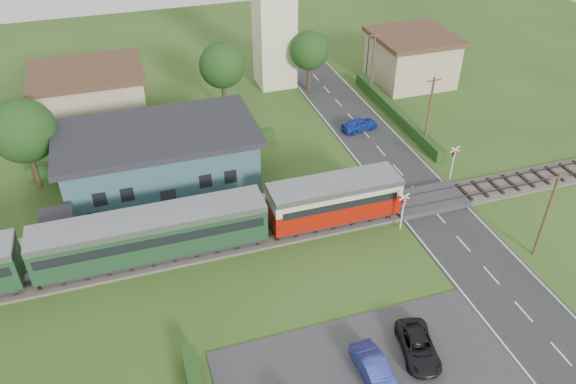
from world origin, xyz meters
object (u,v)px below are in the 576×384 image
object	(u,v)px
train	(104,243)
car_on_road	(359,124)
station_building	(160,159)
house_west	(91,95)
house_east	(411,58)
crossing_signal_far	(454,158)
car_park_blue	(374,369)
pedestrian_far	(91,224)
crossing_signal_near	(403,206)
car_park_dark	(418,347)
equipment_hut	(59,229)
pedestrian_near	(279,192)

from	to	relation	value
train	car_on_road	xyz separation A→B (m)	(24.63, 12.79, -1.50)
station_building	house_west	bearing A→B (deg)	109.65
house_east	crossing_signal_far	world-z (taller)	house_east
car_park_blue	pedestrian_far	bearing A→B (deg)	126.48
station_building	crossing_signal_far	size ratio (longest dim) A/B	4.88
crossing_signal_near	pedestrian_far	xyz separation A→B (m)	(-22.24, 5.96, -0.74)
house_west	car_park_blue	xyz separation A→B (m)	(13.73, -37.05, -2.07)
station_building	car_park_dark	xyz separation A→B (m)	(11.89, -22.34, -2.03)
house_east	crossing_signal_far	size ratio (longest dim) A/B	2.69
crossing_signal_near	house_east	bearing A→B (deg)	60.87
house_east	car_on_road	bearing A→B (deg)	-138.28
house_east	car_park_blue	xyz separation A→B (m)	(-21.27, -36.05, -2.07)
pedestrian_far	car_on_road	bearing A→B (deg)	-79.99
car_park_blue	car_on_road	bearing A→B (deg)	64.68
equipment_hut	pedestrian_far	xyz separation A→B (m)	(2.16, 0.36, -0.35)
pedestrian_far	equipment_hut	bearing A→B (deg)	89.54
station_building	pedestrian_near	bearing A→B (deg)	-34.69
station_building	house_west	size ratio (longest dim) A/B	1.48
train	pedestrian_near	world-z (taller)	train
train	car_on_road	world-z (taller)	train
crossing_signal_far	pedestrian_far	distance (m)	29.48
house_west	car_park_dark	xyz separation A→B (m)	(16.89, -36.35, -2.13)
equipment_hut	house_east	world-z (taller)	house_east
house_west	pedestrian_far	distance (m)	19.51
crossing_signal_far	pedestrian_far	xyz separation A→B (m)	(-29.44, 1.16, -0.74)
house_east	pedestrian_far	xyz separation A→B (m)	(-35.84, -18.44, -1.40)
equipment_hut	crossing_signal_near	distance (m)	25.04
station_building	train	size ratio (longest dim) A/B	0.37
crossing_signal_near	car_park_dark	world-z (taller)	crossing_signal_near
car_park_dark	car_park_blue	bearing A→B (deg)	-155.26
crossing_signal_near	pedestrian_near	size ratio (longest dim) A/B	1.76
station_building	car_on_road	distance (m)	20.13
house_west	crossing_signal_far	bearing A→B (deg)	-35.77
car_park_dark	pedestrian_far	distance (m)	24.51
crossing_signal_near	house_west	bearing A→B (deg)	130.11
house_west	car_park_dark	size ratio (longest dim) A/B	2.59
car_park_blue	equipment_hut	bearing A→B (deg)	130.99
car_park_blue	car_park_dark	size ratio (longest dim) A/B	0.94
house_west	crossing_signal_near	xyz separation A→B (m)	(21.40, -25.41, -0.65)
house_west	crossing_signal_near	world-z (taller)	house_west
crossing_signal_near	car_park_blue	size ratio (longest dim) A/B	0.84
station_building	pedestrian_near	world-z (taller)	station_building
equipment_hut	station_building	bearing A→B (deg)	35.92
station_building	crossing_signal_near	distance (m)	19.98
crossing_signal_near	crossing_signal_far	world-z (taller)	same
train	crossing_signal_near	world-z (taller)	train
house_west	pedestrian_far	size ratio (longest dim) A/B	5.69
train	crossing_signal_far	xyz separation A→B (m)	(28.56, 2.39, -0.04)
train	house_west	size ratio (longest dim) A/B	4.00
equipment_hut	pedestrian_near	size ratio (longest dim) A/B	1.37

